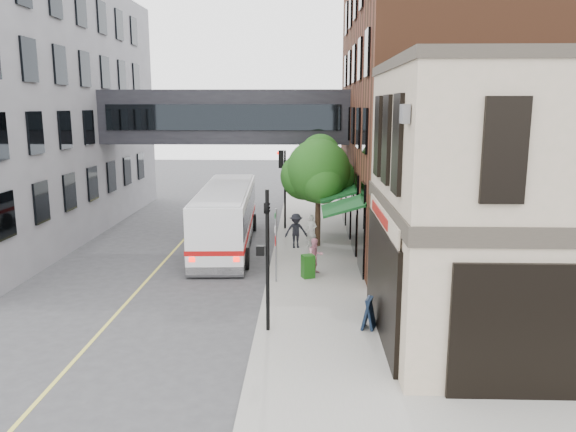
# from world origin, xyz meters

# --- Properties ---
(ground) EXTENTS (120.00, 120.00, 0.00)m
(ground) POSITION_xyz_m (0.00, 0.00, 0.00)
(ground) COLOR #38383A
(ground) RESTS_ON ground
(sidewalk_main) EXTENTS (4.00, 60.00, 0.15)m
(sidewalk_main) POSITION_xyz_m (2.00, 14.00, 0.07)
(sidewalk_main) COLOR gray
(sidewalk_main) RESTS_ON ground
(corner_building) EXTENTS (10.19, 8.12, 8.45)m
(corner_building) POSITION_xyz_m (8.97, 2.00, 4.21)
(corner_building) COLOR tan
(corner_building) RESTS_ON ground
(brick_building) EXTENTS (13.76, 18.00, 14.00)m
(brick_building) POSITION_xyz_m (9.98, 15.00, 6.99)
(brick_building) COLOR #532D1A
(brick_building) RESTS_ON ground
(skyway_bridge) EXTENTS (14.00, 3.18, 3.00)m
(skyway_bridge) POSITION_xyz_m (-3.00, 18.00, 6.50)
(skyway_bridge) COLOR black
(skyway_bridge) RESTS_ON ground
(traffic_signal_near) EXTENTS (0.44, 0.22, 4.60)m
(traffic_signal_near) POSITION_xyz_m (0.37, 2.00, 2.98)
(traffic_signal_near) COLOR black
(traffic_signal_near) RESTS_ON sidewalk_main
(traffic_signal_far) EXTENTS (0.53, 0.28, 4.50)m
(traffic_signal_far) POSITION_xyz_m (0.26, 17.00, 3.34)
(traffic_signal_far) COLOR black
(traffic_signal_far) RESTS_ON sidewalk_main
(street_sign_pole) EXTENTS (0.08, 0.75, 3.00)m
(street_sign_pole) POSITION_xyz_m (0.39, 7.00, 1.93)
(street_sign_pole) COLOR gray
(street_sign_pole) RESTS_ON sidewalk_main
(street_tree) EXTENTS (3.80, 3.20, 5.60)m
(street_tree) POSITION_xyz_m (2.19, 13.22, 3.91)
(street_tree) COLOR #382619
(street_tree) RESTS_ON sidewalk_main
(lane_marking) EXTENTS (0.12, 40.00, 0.01)m
(lane_marking) POSITION_xyz_m (-5.00, 10.00, 0.01)
(lane_marking) COLOR #D8CC4C
(lane_marking) RESTS_ON ground
(bus) EXTENTS (3.12, 11.29, 3.01)m
(bus) POSITION_xyz_m (-2.46, 13.19, 1.69)
(bus) COLOR white
(bus) RESTS_ON ground
(pedestrian_a) EXTENTS (0.70, 0.60, 1.64)m
(pedestrian_a) POSITION_xyz_m (1.87, 12.67, 0.97)
(pedestrian_a) COLOR silver
(pedestrian_a) RESTS_ON sidewalk_main
(pedestrian_b) EXTENTS (0.92, 0.85, 1.51)m
(pedestrian_b) POSITION_xyz_m (1.99, 8.18, 0.91)
(pedestrian_b) COLOR pink
(pedestrian_b) RESTS_ON sidewalk_main
(pedestrian_c) EXTENTS (1.21, 0.81, 1.73)m
(pedestrian_c) POSITION_xyz_m (1.11, 12.52, 1.02)
(pedestrian_c) COLOR black
(pedestrian_c) RESTS_ON sidewalk_main
(newspaper_box) EXTENTS (0.60, 0.57, 0.96)m
(newspaper_box) POSITION_xyz_m (1.69, 7.56, 0.63)
(newspaper_box) COLOR #175012
(newspaper_box) RESTS_ON sidewalk_main
(sandwich_board) EXTENTS (0.52, 0.65, 1.01)m
(sandwich_board) POSITION_xyz_m (3.60, 2.23, 0.66)
(sandwich_board) COLOR black
(sandwich_board) RESTS_ON sidewalk_main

